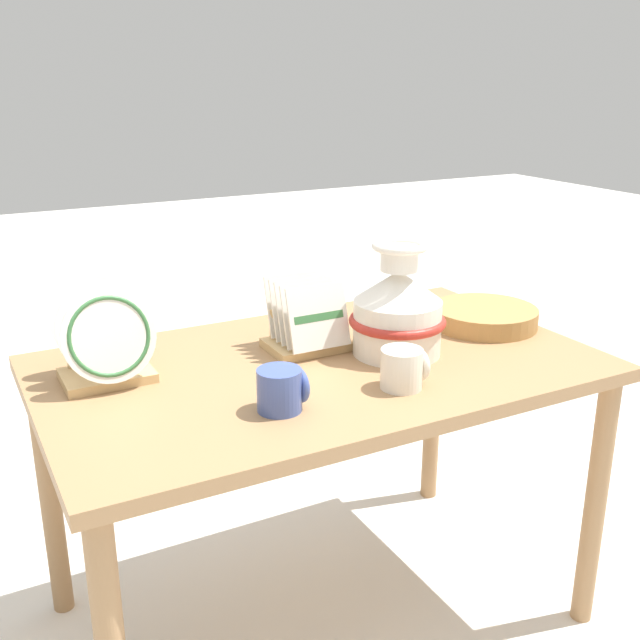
{
  "coord_description": "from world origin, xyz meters",
  "views": [
    {
      "loc": [
        -0.82,
        -1.54,
        1.45
      ],
      "look_at": [
        0.0,
        0.0,
        0.87
      ],
      "focal_mm": 42.0,
      "sensor_mm": 36.0,
      "label": 1
    }
  ],
  "objects_px": {
    "mug_cream_glaze": "(403,368)",
    "fruit_bowl": "(400,316)",
    "ceramic_vase": "(398,309)",
    "mug_cobalt_glaze": "(282,389)",
    "dish_rack_square_plates": "(307,325)",
    "dish_rack_round_plates": "(105,346)",
    "wicker_charger_stack": "(484,317)"
  },
  "relations": [
    {
      "from": "ceramic_vase",
      "to": "mug_cobalt_glaze",
      "type": "relative_size",
      "value": 2.77
    },
    {
      "from": "dish_rack_round_plates",
      "to": "wicker_charger_stack",
      "type": "distance_m",
      "value": 1.05
    },
    {
      "from": "mug_cobalt_glaze",
      "to": "fruit_bowl",
      "type": "bearing_deg",
      "value": 32.89
    },
    {
      "from": "wicker_charger_stack",
      "to": "fruit_bowl",
      "type": "bearing_deg",
      "value": 152.47
    },
    {
      "from": "dish_rack_square_plates",
      "to": "wicker_charger_stack",
      "type": "bearing_deg",
      "value": -7.84
    },
    {
      "from": "ceramic_vase",
      "to": "mug_cream_glaze",
      "type": "xyz_separation_m",
      "value": [
        -0.11,
        -0.19,
        -0.07
      ]
    },
    {
      "from": "dish_rack_round_plates",
      "to": "mug_cream_glaze",
      "type": "distance_m",
      "value": 0.69
    },
    {
      "from": "dish_rack_square_plates",
      "to": "fruit_bowl",
      "type": "distance_m",
      "value": 0.32
    },
    {
      "from": "ceramic_vase",
      "to": "wicker_charger_stack",
      "type": "height_order",
      "value": "ceramic_vase"
    },
    {
      "from": "dish_rack_round_plates",
      "to": "fruit_bowl",
      "type": "xyz_separation_m",
      "value": [
        0.83,
        0.02,
        -0.06
      ]
    },
    {
      "from": "dish_rack_round_plates",
      "to": "mug_cobalt_glaze",
      "type": "relative_size",
      "value": 2.19
    },
    {
      "from": "dish_rack_square_plates",
      "to": "fruit_bowl",
      "type": "height_order",
      "value": "dish_rack_square_plates"
    },
    {
      "from": "dish_rack_square_plates",
      "to": "mug_cream_glaze",
      "type": "bearing_deg",
      "value": -76.4
    },
    {
      "from": "mug_cream_glaze",
      "to": "fruit_bowl",
      "type": "height_order",
      "value": "mug_cream_glaze"
    },
    {
      "from": "dish_rack_square_plates",
      "to": "mug_cream_glaze",
      "type": "xyz_separation_m",
      "value": [
        0.08,
        -0.33,
        -0.02
      ]
    },
    {
      "from": "dish_rack_round_plates",
      "to": "dish_rack_square_plates",
      "type": "height_order",
      "value": "dish_rack_round_plates"
    },
    {
      "from": "dish_rack_round_plates",
      "to": "dish_rack_square_plates",
      "type": "distance_m",
      "value": 0.51
    },
    {
      "from": "fruit_bowl",
      "to": "dish_rack_square_plates",
      "type": "bearing_deg",
      "value": -173.13
    },
    {
      "from": "ceramic_vase",
      "to": "fruit_bowl",
      "type": "relative_size",
      "value": 2.24
    },
    {
      "from": "ceramic_vase",
      "to": "mug_cobalt_glaze",
      "type": "xyz_separation_m",
      "value": [
        -0.4,
        -0.17,
        -0.07
      ]
    },
    {
      "from": "dish_rack_square_plates",
      "to": "mug_cream_glaze",
      "type": "relative_size",
      "value": 1.94
    },
    {
      "from": "fruit_bowl",
      "to": "dish_rack_round_plates",
      "type": "bearing_deg",
      "value": -178.94
    },
    {
      "from": "dish_rack_round_plates",
      "to": "dish_rack_square_plates",
      "type": "relative_size",
      "value": 1.13
    },
    {
      "from": "dish_rack_square_plates",
      "to": "ceramic_vase",
      "type": "bearing_deg",
      "value": -36.53
    },
    {
      "from": "mug_cream_glaze",
      "to": "mug_cobalt_glaze",
      "type": "height_order",
      "value": "same"
    },
    {
      "from": "dish_rack_round_plates",
      "to": "dish_rack_square_plates",
      "type": "bearing_deg",
      "value": -2.57
    },
    {
      "from": "wicker_charger_stack",
      "to": "dish_rack_round_plates",
      "type": "bearing_deg",
      "value": 174.73
    },
    {
      "from": "dish_rack_round_plates",
      "to": "fruit_bowl",
      "type": "relative_size",
      "value": 1.77
    },
    {
      "from": "ceramic_vase",
      "to": "wicker_charger_stack",
      "type": "distance_m",
      "value": 0.36
    },
    {
      "from": "ceramic_vase",
      "to": "mug_cream_glaze",
      "type": "relative_size",
      "value": 2.77
    },
    {
      "from": "mug_cobalt_glaze",
      "to": "ceramic_vase",
      "type": "bearing_deg",
      "value": 22.54
    },
    {
      "from": "dish_rack_round_plates",
      "to": "mug_cream_glaze",
      "type": "xyz_separation_m",
      "value": [
        0.59,
        -0.35,
        -0.04
      ]
    }
  ]
}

